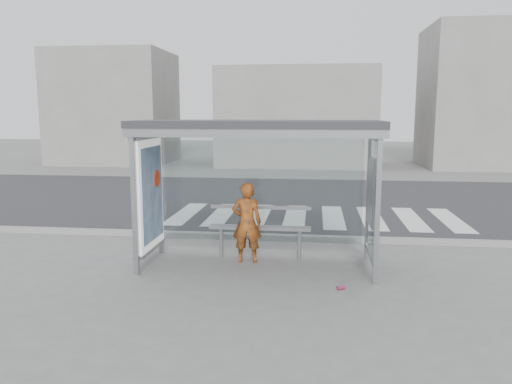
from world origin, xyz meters
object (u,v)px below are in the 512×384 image
person (247,222)px  bench (260,228)px  soda_can (341,288)px  bus_shelter (237,157)px

person → bench: (0.21, 0.31, -0.16)m
bench → soda_can: (1.46, -1.61, -0.55)m
person → bench: bearing=-129.1°
bus_shelter → soda_can: size_ratio=34.83×
bus_shelter → soda_can: bearing=-30.9°
person → bench: size_ratio=0.78×
bench → soda_can: size_ratio=15.84×
person → soda_can: (1.67, -1.30, -0.72)m
person → bench: person is taller
soda_can → person: bearing=142.1°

